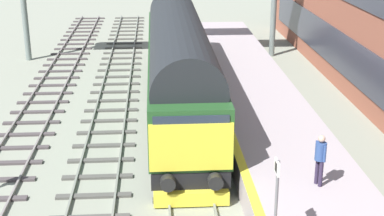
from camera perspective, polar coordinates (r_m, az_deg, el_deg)
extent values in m
plane|color=gray|center=(21.49, -0.70, -5.21)|extent=(140.00, 140.00, 0.00)
cube|color=slate|center=(21.43, -2.62, -5.08)|extent=(0.07, 60.00, 0.15)
cube|color=slate|center=(21.50, 1.22, -4.98)|extent=(0.07, 60.00, 0.15)
cube|color=#40433A|center=(18.58, -0.13, -9.29)|extent=(2.50, 0.26, 0.09)
cube|color=#40433A|center=(20.01, -0.44, -7.05)|extent=(2.50, 0.26, 0.09)
cube|color=#40433A|center=(21.47, -0.70, -5.10)|extent=(2.50, 0.26, 0.09)
cube|color=#40433A|center=(22.95, -0.93, -3.41)|extent=(2.50, 0.26, 0.09)
cube|color=#40433A|center=(24.45, -1.13, -1.92)|extent=(2.50, 0.26, 0.09)
cube|color=#40433A|center=(25.96, -1.31, -0.61)|extent=(2.50, 0.26, 0.09)
cube|color=#40433A|center=(27.49, -1.46, 0.56)|extent=(2.50, 0.26, 0.09)
cube|color=#40433A|center=(29.02, -1.60, 1.61)|extent=(2.50, 0.26, 0.09)
cube|color=#40433A|center=(30.57, -1.73, 2.55)|extent=(2.50, 0.26, 0.09)
cube|color=#40433A|center=(32.12, -1.84, 3.40)|extent=(2.50, 0.26, 0.09)
cube|color=#40433A|center=(33.68, -1.95, 4.17)|extent=(2.50, 0.26, 0.09)
cube|color=#40433A|center=(35.24, -2.04, 4.87)|extent=(2.50, 0.26, 0.09)
cube|color=#40433A|center=(36.81, -2.13, 5.51)|extent=(2.50, 0.26, 0.09)
cube|color=#40433A|center=(38.39, -2.21, 6.10)|extent=(2.50, 0.26, 0.09)
cube|color=#40433A|center=(39.96, -2.28, 6.65)|extent=(2.50, 0.26, 0.09)
cube|color=#40433A|center=(41.55, -2.35, 7.15)|extent=(2.50, 0.26, 0.09)
cube|color=#40433A|center=(43.13, -2.41, 7.62)|extent=(2.50, 0.26, 0.09)
cube|color=#40433A|center=(44.72, -2.47, 8.05)|extent=(2.50, 0.26, 0.09)
cube|color=#40433A|center=(46.31, -2.53, 8.45)|extent=(2.50, 0.26, 0.09)
cube|color=#40433A|center=(47.90, -2.58, 8.83)|extent=(2.50, 0.26, 0.09)
cube|color=#40433A|center=(49.49, -2.63, 9.18)|extent=(2.50, 0.26, 0.09)
cube|color=slate|center=(21.62, -11.17, -5.23)|extent=(0.07, 60.00, 0.15)
cube|color=slate|center=(21.48, -7.36, -5.18)|extent=(0.07, 60.00, 0.15)
cube|color=#4A4944|center=(19.07, -9.98, -8.81)|extent=(2.50, 0.26, 0.09)
cube|color=#4A4944|center=(20.30, -9.60, -6.94)|extent=(2.50, 0.26, 0.09)
cube|color=#4A4944|center=(21.55, -9.27, -5.28)|extent=(2.50, 0.26, 0.09)
cube|color=#4A4944|center=(22.82, -8.97, -3.81)|extent=(2.50, 0.26, 0.09)
cube|color=#4A4944|center=(24.10, -8.71, -2.49)|extent=(2.50, 0.26, 0.09)
cube|color=#4A4944|center=(25.39, -8.47, -1.30)|extent=(2.50, 0.26, 0.09)
cube|color=#4A4944|center=(26.70, -8.26, -0.23)|extent=(2.50, 0.26, 0.09)
cube|color=#4A4944|center=(28.01, -8.06, 0.74)|extent=(2.50, 0.26, 0.09)
cube|color=#4A4944|center=(29.33, -7.89, 1.62)|extent=(2.50, 0.26, 0.09)
cube|color=#4A4944|center=(30.66, -7.73, 2.43)|extent=(2.50, 0.26, 0.09)
cube|color=#4A4944|center=(31.99, -7.58, 3.17)|extent=(2.50, 0.26, 0.09)
cube|color=#4A4944|center=(33.33, -7.44, 3.85)|extent=(2.50, 0.26, 0.09)
cube|color=#4A4944|center=(34.67, -7.32, 4.47)|extent=(2.50, 0.26, 0.09)
cube|color=#4A4944|center=(36.02, -7.20, 5.05)|extent=(2.50, 0.26, 0.09)
cube|color=#4A4944|center=(37.37, -7.09, 5.59)|extent=(2.50, 0.26, 0.09)
cube|color=#4A4944|center=(38.72, -6.99, 6.09)|extent=(2.50, 0.26, 0.09)
cube|color=#4A4944|center=(40.08, -6.89, 6.56)|extent=(2.50, 0.26, 0.09)
cube|color=#4A4944|center=(41.44, -6.81, 7.00)|extent=(2.50, 0.26, 0.09)
cube|color=#4A4944|center=(42.80, -6.72, 7.40)|extent=(2.50, 0.26, 0.09)
cube|color=#4A4944|center=(44.16, -6.65, 7.79)|extent=(2.50, 0.26, 0.09)
cube|color=#4A4944|center=(45.53, -6.57, 8.15)|extent=(2.50, 0.26, 0.09)
cube|color=#4A4944|center=(46.90, -6.50, 8.49)|extent=(2.50, 0.26, 0.09)
cube|color=#4A4944|center=(48.27, -6.44, 8.81)|extent=(2.50, 0.26, 0.09)
cube|color=#4A4944|center=(49.64, -6.38, 9.11)|extent=(2.50, 0.26, 0.09)
cube|color=gray|center=(21.97, -16.34, -5.27)|extent=(0.07, 60.00, 0.15)
cube|color=#453E3F|center=(22.15, -18.15, -5.34)|extent=(2.50, 0.26, 0.09)
cube|color=#453E3F|center=(23.39, -17.37, -3.90)|extent=(2.50, 0.26, 0.09)
cube|color=#453E3F|center=(24.64, -16.67, -2.61)|extent=(2.50, 0.26, 0.09)
cube|color=#453E3F|center=(25.91, -16.03, -1.45)|extent=(2.50, 0.26, 0.09)
cube|color=#453E3F|center=(27.19, -15.46, -0.39)|extent=(2.50, 0.26, 0.09)
cube|color=#453E3F|center=(28.48, -14.94, 0.57)|extent=(2.50, 0.26, 0.09)
cube|color=#453E3F|center=(29.78, -14.47, 1.44)|extent=(2.50, 0.26, 0.09)
cube|color=#453E3F|center=(31.09, -14.03, 2.25)|extent=(2.50, 0.26, 0.09)
cube|color=#453E3F|center=(32.40, -13.63, 2.99)|extent=(2.50, 0.26, 0.09)
cube|color=#453E3F|center=(33.72, -13.26, 3.67)|extent=(2.50, 0.26, 0.09)
cube|color=#453E3F|center=(35.05, -12.92, 4.30)|extent=(2.50, 0.26, 0.09)
cube|color=#453E3F|center=(36.39, -12.60, 4.88)|extent=(2.50, 0.26, 0.09)
cube|color=#453E3F|center=(37.72, -12.31, 5.42)|extent=(2.50, 0.26, 0.09)
cube|color=#453E3F|center=(39.06, -12.03, 5.92)|extent=(2.50, 0.26, 0.09)
cube|color=#453E3F|center=(40.41, -11.78, 6.39)|extent=(2.50, 0.26, 0.09)
cube|color=#453E3F|center=(41.76, -11.53, 6.83)|extent=(2.50, 0.26, 0.09)
cube|color=#453E3F|center=(43.11, -11.31, 7.25)|extent=(2.50, 0.26, 0.09)
cube|color=#453E3F|center=(44.46, -11.09, 7.63)|extent=(2.50, 0.26, 0.09)
cube|color=#453E3F|center=(45.82, -10.89, 8.00)|extent=(2.50, 0.26, 0.09)
cube|color=#453E3F|center=(47.18, -10.70, 8.34)|extent=(2.50, 0.26, 0.09)
cube|color=#453E3F|center=(48.54, -10.52, 8.67)|extent=(2.50, 0.26, 0.09)
cube|color=#453E3F|center=(49.90, -10.35, 8.97)|extent=(2.50, 0.26, 0.09)
cube|color=#A3989D|center=(21.76, 8.82, -3.69)|extent=(4.00, 44.00, 1.00)
cube|color=yellow|center=(21.25, 4.01, -2.61)|extent=(0.30, 44.00, 0.01)
cube|color=#2E303C|center=(26.78, 17.32, 3.56)|extent=(0.06, 36.64, 2.06)
cube|color=black|center=(26.04, -1.36, 1.26)|extent=(2.56, 17.40, 0.60)
cube|color=#214C22|center=(25.65, -1.38, 4.13)|extent=(2.70, 17.40, 2.10)
cylinder|color=black|center=(25.35, -1.40, 6.81)|extent=(2.56, 16.01, 2.57)
cube|color=yellow|center=(17.46, -0.08, -4.04)|extent=(2.65, 0.08, 1.58)
cube|color=#232D3D|center=(17.20, -0.08, -1.80)|extent=(2.38, 0.04, 0.64)
cube|color=#232D3D|center=(25.67, 1.68, 4.83)|extent=(0.04, 12.18, 0.44)
cylinder|color=black|center=(17.72, -2.47, -7.64)|extent=(0.48, 0.35, 0.48)
cylinder|color=black|center=(17.80, 2.40, -7.49)|extent=(0.48, 0.35, 0.48)
cube|color=yellow|center=(18.17, -0.06, -9.13)|extent=(2.43, 0.36, 0.47)
cylinder|color=black|center=(19.49, -0.38, -6.25)|extent=(1.64, 1.04, 1.04)
cylinder|color=black|center=(20.49, -0.57, -4.91)|extent=(1.64, 1.04, 1.04)
cylinder|color=black|center=(21.49, -0.74, -3.69)|extent=(1.64, 1.04, 1.04)
cylinder|color=black|center=(30.90, -1.77, 3.65)|extent=(1.64, 1.04, 1.04)
cylinder|color=black|center=(31.96, -1.85, 4.20)|extent=(1.64, 1.04, 1.04)
cylinder|color=black|center=(33.02, -1.92, 4.70)|extent=(1.64, 1.04, 1.04)
cylinder|color=slate|center=(14.45, 8.59, -9.26)|extent=(0.08, 0.08, 2.19)
cube|color=silver|center=(14.03, 8.66, -5.98)|extent=(0.05, 0.44, 0.36)
cube|color=black|center=(14.02, 8.55, -5.99)|extent=(0.01, 0.20, 0.24)
cylinder|color=#2E253E|center=(17.58, 12.99, -6.53)|extent=(0.13, 0.13, 0.84)
cylinder|color=#2E253E|center=(17.73, 12.62, -6.27)|extent=(0.13, 0.13, 0.84)
cylinder|color=navy|center=(17.37, 12.98, -4.32)|extent=(0.43, 0.43, 0.56)
sphere|color=tan|center=(17.21, 13.08, -3.07)|extent=(0.22, 0.22, 0.22)
cylinder|color=navy|center=(17.21, 13.37, -4.58)|extent=(0.09, 0.09, 0.52)
cylinder|color=navy|center=(17.52, 12.59, -4.07)|extent=(0.09, 0.09, 0.52)
cylinder|color=slate|center=(36.36, -16.72, 9.42)|extent=(0.36, 0.36, 6.16)
cylinder|color=slate|center=(36.27, 8.33, 10.01)|extent=(0.36, 0.36, 6.16)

